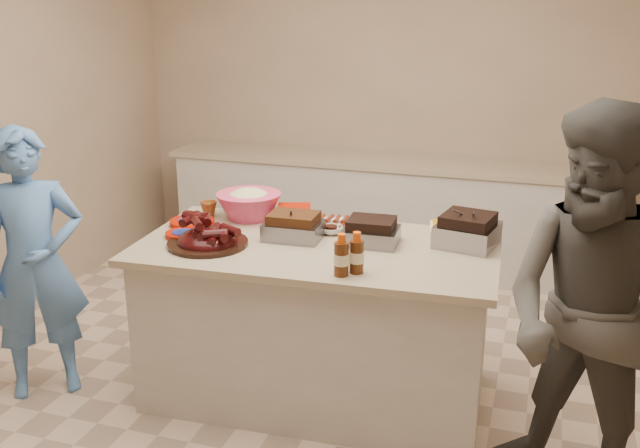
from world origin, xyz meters
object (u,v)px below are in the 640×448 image
(island, at_px, (317,393))
(mustard_bottle, at_px, (305,236))
(coleslaw_bowl, at_px, (249,218))
(bbq_bottle_a, at_px, (341,275))
(guest_blue, at_px, (50,387))
(bbq_bottle_b, at_px, (356,273))
(rib_platter, at_px, (208,245))
(plastic_cup, at_px, (209,216))
(roasting_pan, at_px, (466,245))

(island, distance_m, mustard_bottle, 0.91)
(coleslaw_bowl, height_order, bbq_bottle_a, coleslaw_bowl)
(mustard_bottle, height_order, guest_blue, mustard_bottle)
(coleslaw_bowl, bearing_deg, mustard_bottle, -26.16)
(coleslaw_bowl, distance_m, bbq_bottle_a, 1.04)
(bbq_bottle_b, bearing_deg, bbq_bottle_a, -137.43)
(island, bearing_deg, bbq_bottle_a, -59.93)
(coleslaw_bowl, bearing_deg, rib_platter, -92.31)
(mustard_bottle, bearing_deg, plastic_cup, 165.56)
(bbq_bottle_b, relative_size, guest_blue, 0.13)
(mustard_bottle, relative_size, plastic_cup, 1.13)
(bbq_bottle_a, distance_m, guest_blue, 1.95)
(coleslaw_bowl, relative_size, guest_blue, 0.25)
(plastic_cup, bearing_deg, rib_platter, -64.43)
(bbq_bottle_b, bearing_deg, guest_blue, -177.14)
(mustard_bottle, distance_m, plastic_cup, 0.69)
(rib_platter, bearing_deg, roasting_pan, 17.81)
(island, height_order, bbq_bottle_b, bbq_bottle_b)
(island, bearing_deg, plastic_cup, 157.03)
(coleslaw_bowl, xyz_separation_m, bbq_bottle_b, (0.83, -0.64, 0.00))
(island, relative_size, roasting_pan, 6.43)
(roasting_pan, height_order, bbq_bottle_b, bbq_bottle_b)
(roasting_pan, xyz_separation_m, bbq_bottle_b, (-0.45, -0.56, 0.00))
(coleslaw_bowl, height_order, bbq_bottle_b, coleslaw_bowl)
(bbq_bottle_a, relative_size, mustard_bottle, 1.81)
(roasting_pan, xyz_separation_m, plastic_cup, (-1.53, 0.05, 0.00))
(island, relative_size, guest_blue, 1.25)
(roasting_pan, distance_m, coleslaw_bowl, 1.29)
(rib_platter, bearing_deg, bbq_bottle_a, -13.58)
(island, xyz_separation_m, bbq_bottle_a, (0.24, -0.38, 0.90))
(plastic_cup, height_order, guest_blue, plastic_cup)
(bbq_bottle_b, relative_size, plastic_cup, 2.03)
(rib_platter, relative_size, bbq_bottle_a, 2.08)
(mustard_bottle, bearing_deg, rib_platter, -146.06)
(rib_platter, bearing_deg, guest_blue, -166.49)
(roasting_pan, distance_m, plastic_cup, 1.53)
(rib_platter, distance_m, plastic_cup, 0.52)
(bbq_bottle_b, bearing_deg, plastic_cup, 150.56)
(rib_platter, xyz_separation_m, roasting_pan, (1.30, 0.42, 0.00))
(island, bearing_deg, rib_platter, -164.05)
(roasting_pan, xyz_separation_m, coleslaw_bowl, (-1.28, 0.09, 0.00))
(bbq_bottle_b, height_order, guest_blue, bbq_bottle_b)
(bbq_bottle_a, relative_size, plastic_cup, 2.05)
(bbq_bottle_a, height_order, bbq_bottle_b, bbq_bottle_a)
(rib_platter, xyz_separation_m, bbq_bottle_b, (0.85, -0.14, 0.00))
(bbq_bottle_a, bearing_deg, bbq_bottle_b, 42.57)
(roasting_pan, relative_size, guest_blue, 0.19)
(roasting_pan, bearing_deg, plastic_cup, -171.08)
(roasting_pan, distance_m, bbq_bottle_b, 0.72)
(rib_platter, distance_m, coleslaw_bowl, 0.51)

